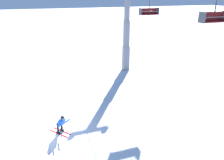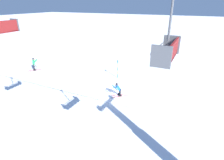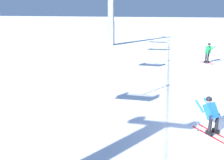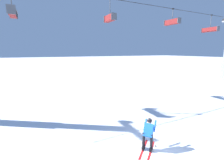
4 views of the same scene
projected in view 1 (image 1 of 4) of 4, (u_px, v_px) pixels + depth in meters
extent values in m
plane|color=white|center=(53.00, 134.00, 14.75)|extent=(260.00, 260.00, 0.00)
cube|color=red|center=(62.00, 131.00, 15.05)|extent=(1.33, 1.14, 0.01)
cube|color=black|center=(62.00, 130.00, 15.01)|extent=(0.28, 0.26, 0.16)
cylinder|color=black|center=(62.00, 125.00, 14.86)|extent=(0.13, 0.13, 0.66)
cube|color=red|center=(59.00, 134.00, 14.77)|extent=(1.33, 1.14, 0.01)
cube|color=black|center=(58.00, 133.00, 14.73)|extent=(0.28, 0.26, 0.16)
cylinder|color=black|center=(58.00, 128.00, 14.58)|extent=(0.13, 0.13, 0.66)
cube|color=blue|center=(61.00, 122.00, 14.49)|extent=(0.69, 0.68, 0.65)
sphere|color=tan|center=(62.00, 118.00, 14.26)|extent=(0.22, 0.22, 0.22)
sphere|color=black|center=(62.00, 117.00, 14.25)|extent=(0.23, 0.23, 0.23)
cylinder|color=blue|center=(67.00, 121.00, 14.45)|extent=(0.43, 0.38, 0.43)
cylinder|color=gray|center=(69.00, 128.00, 14.69)|extent=(0.30, 0.41, 1.12)
cylinder|color=black|center=(68.00, 131.00, 14.95)|extent=(0.07, 0.07, 0.01)
cylinder|color=blue|center=(63.00, 124.00, 14.09)|extent=(0.43, 0.38, 0.43)
cylinder|color=gray|center=(63.00, 132.00, 14.25)|extent=(0.45, 0.23, 1.12)
cylinder|color=black|center=(61.00, 136.00, 14.44)|extent=(0.07, 0.07, 0.01)
cube|color=gray|center=(126.00, 58.00, 26.51)|extent=(0.72, 0.72, 3.01)
cube|color=gray|center=(126.00, 34.00, 25.38)|extent=(0.60, 0.60, 3.01)
cube|color=gray|center=(127.00, 7.00, 24.25)|extent=(0.49, 0.49, 3.01)
cube|color=maroon|center=(149.00, 15.00, 19.76)|extent=(0.45, 1.76, 0.06)
cube|color=maroon|center=(148.00, 11.00, 19.82)|extent=(0.06, 1.76, 0.55)
cylinder|color=#4C4F54|center=(151.00, 11.00, 19.38)|extent=(0.04, 1.68, 0.04)
cube|color=#4C4F54|center=(157.00, 11.00, 19.91)|extent=(0.57, 0.05, 0.63)
cube|color=#4C4F54|center=(140.00, 12.00, 19.39)|extent=(0.57, 0.05, 0.63)
cube|color=maroon|center=(213.00, 22.00, 12.59)|extent=(0.45, 1.69, 0.06)
cube|color=maroon|center=(211.00, 17.00, 12.66)|extent=(0.06, 1.69, 0.55)
cylinder|color=#4C4F54|center=(218.00, 17.00, 12.21)|extent=(0.04, 1.61, 0.04)
cube|color=#4C4F54|center=(202.00, 17.00, 12.24)|extent=(0.57, 0.05, 0.63)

